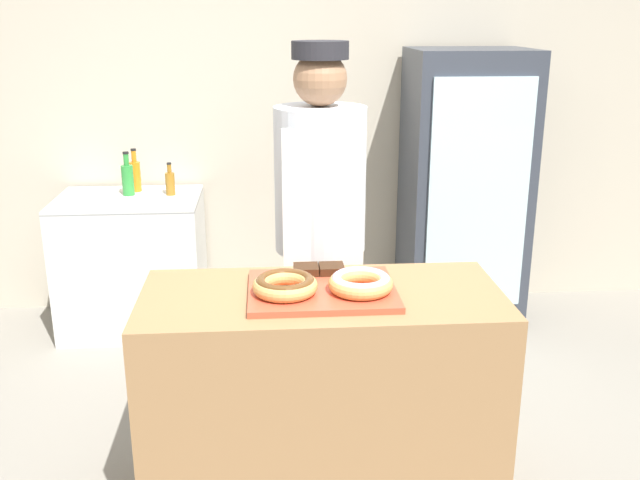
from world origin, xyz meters
name	(u,v)px	position (x,y,z in m)	size (l,w,h in m)	color
wall_back	(296,103)	(0.00, 2.13, 1.35)	(8.00, 0.06, 2.70)	#BCB29E
display_counter	(322,398)	(0.00, 0.00, 0.44)	(1.37, 0.62, 0.89)	#997047
serving_tray	(322,291)	(0.00, 0.00, 0.90)	(0.55, 0.44, 0.02)	#D84C33
donut_chocolate_glaze	(285,284)	(-0.14, -0.05, 0.95)	(0.24, 0.24, 0.06)	tan
donut_light_glaze	(361,282)	(0.14, -0.05, 0.95)	(0.24, 0.24, 0.06)	tan
brownie_back_left	(306,269)	(-0.05, 0.16, 0.93)	(0.10, 0.10, 0.03)	#382111
brownie_back_right	(332,269)	(0.05, 0.16, 0.93)	(0.10, 0.10, 0.03)	#382111
baker_person	(320,233)	(0.04, 0.61, 0.94)	(0.41, 0.41, 1.79)	#4C4C51
beverage_fridge	(464,190)	(1.02, 1.75, 0.85)	(0.72, 0.63, 1.70)	#333842
chest_freezer	(133,262)	(-1.04, 1.76, 0.42)	(0.86, 0.63, 0.84)	silver
bottle_amber	(170,182)	(-0.79, 1.81, 0.92)	(0.06, 0.06, 0.20)	#99661E
bottle_green	(128,178)	(-1.04, 1.82, 0.94)	(0.07, 0.07, 0.27)	#2D8C38
bottle_orange	(135,175)	(-1.01, 1.92, 0.94)	(0.07, 0.07, 0.27)	orange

